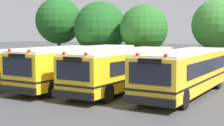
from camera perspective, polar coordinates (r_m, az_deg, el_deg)
ground_plane at (r=21.69m, az=-1.65°, el=-4.13°), size 160.00×160.00×0.00m
school_bus_0 at (r=24.76m, az=-12.02°, el=0.02°), size 2.64×11.22×2.51m
school_bus_1 at (r=22.39m, az=-5.42°, el=-0.26°), size 2.75×11.25×2.64m
school_bus_2 at (r=20.59m, az=2.05°, el=-0.81°), size 2.59×10.53×2.58m
school_bus_3 at (r=19.34m, az=12.16°, el=-1.26°), size 2.59×9.99×2.62m
tree_0 at (r=34.23m, az=-8.79°, el=6.91°), size 4.58×4.58×6.93m
tree_1 at (r=30.98m, az=-1.98°, el=5.85°), size 4.79×4.79×6.27m
tree_2 at (r=28.44m, az=5.42°, el=5.73°), size 3.98×3.98×5.78m
tree_3 at (r=28.61m, az=17.13°, el=6.15°), size 4.09×4.09×6.13m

